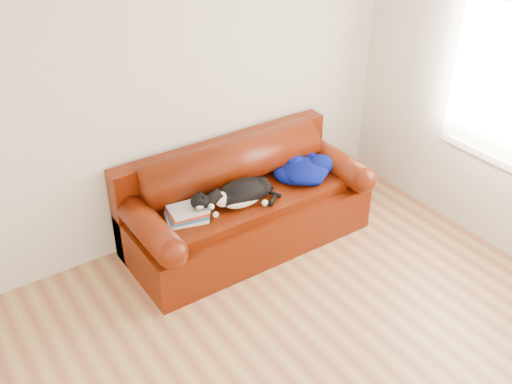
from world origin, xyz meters
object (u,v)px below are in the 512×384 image
Objects in this scene: cat at (243,193)px; blanket at (305,169)px; sofa_base at (247,219)px; book_stack at (187,214)px.

cat is 0.70m from blanket.
blanket reaches higher than sofa_base.
book_stack is at bearing 179.57° from cat.
sofa_base is at bearing 5.05° from book_stack.
blanket reaches higher than book_stack.
blanket is (0.58, -0.05, 0.34)m from sofa_base.
sofa_base is at bearing 51.81° from cat.
blanket is at bearing -0.04° from book_stack.
sofa_base is 5.64× the size of book_stack.
book_stack is (-0.60, -0.05, 0.31)m from sofa_base.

